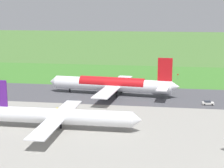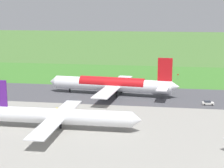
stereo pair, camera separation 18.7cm
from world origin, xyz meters
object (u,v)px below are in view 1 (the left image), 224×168
(service_truck_baggage, at_px, (64,110))
(service_car_followme, at_px, (208,103))
(traffic_cone_orange, at_px, (165,77))
(airliner_main, at_px, (113,84))
(airliner_parked_mid, at_px, (60,116))
(no_stopping_sign, at_px, (178,76))

(service_truck_baggage, bearing_deg, service_car_followme, -158.12)
(service_truck_baggage, distance_m, traffic_cone_orange, 77.07)
(service_truck_baggage, distance_m, service_car_followme, 52.24)
(airliner_main, xyz_separation_m, airliner_parked_mid, (9.09, 44.09, -0.55))
(airliner_main, bearing_deg, airliner_parked_mid, 78.35)
(service_truck_baggage, relative_size, traffic_cone_orange, 11.20)
(service_truck_baggage, distance_m, no_stopping_sign, 77.96)
(no_stopping_sign, bearing_deg, service_truck_baggage, 60.21)
(airliner_parked_mid, relative_size, no_stopping_sign, 18.24)
(service_car_followme, bearing_deg, traffic_cone_orange, -72.55)
(no_stopping_sign, bearing_deg, service_car_followme, 101.43)
(service_car_followme, height_order, traffic_cone_orange, service_car_followme)
(service_truck_baggage, bearing_deg, airliner_main, -111.97)
(service_truck_baggage, relative_size, service_car_followme, 1.42)
(airliner_parked_mid, height_order, traffic_cone_orange, airliner_parked_mid)
(airliner_parked_mid, bearing_deg, traffic_cone_orange, -109.46)
(airliner_parked_mid, xyz_separation_m, service_truck_baggage, (2.93, -14.29, -2.40))
(service_car_followme, relative_size, traffic_cone_orange, 7.89)
(airliner_parked_mid, height_order, service_car_followme, airliner_parked_mid)
(no_stopping_sign, distance_m, traffic_cone_orange, 6.57)
(airliner_main, distance_m, no_stopping_sign, 46.42)
(airliner_parked_mid, distance_m, service_car_followme, 56.77)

